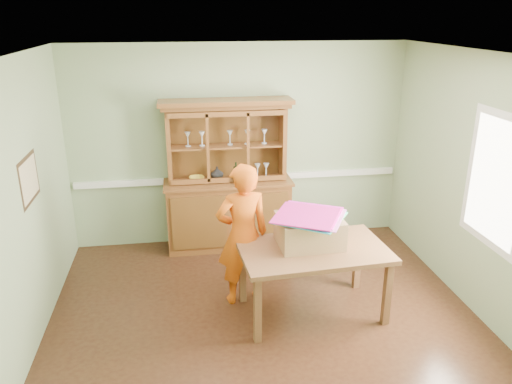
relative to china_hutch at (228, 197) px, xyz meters
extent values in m
plane|color=#452816|center=(0.19, -1.77, -0.71)|extent=(4.50, 4.50, 0.00)
plane|color=white|center=(0.19, -1.77, 1.99)|extent=(4.50, 4.50, 0.00)
plane|color=#8DA57B|center=(0.19, 0.23, 0.64)|extent=(4.50, 0.00, 4.50)
plane|color=#8DA57B|center=(-2.06, -1.77, 0.64)|extent=(0.00, 4.00, 4.00)
plane|color=#8DA57B|center=(2.44, -1.77, 0.64)|extent=(0.00, 4.00, 4.00)
plane|color=#8DA57B|center=(0.19, -3.77, 0.64)|extent=(4.50, 0.00, 4.50)
cube|color=white|center=(0.19, 0.20, 0.19)|extent=(4.41, 0.05, 0.08)
cube|color=#362515|center=(-2.04, -1.47, 0.84)|extent=(0.03, 0.60, 0.46)
cube|color=beige|center=(-2.03, -1.47, 0.84)|extent=(0.01, 0.52, 0.38)
cube|color=white|center=(2.42, -2.07, 0.79)|extent=(0.03, 0.96, 1.36)
cube|color=white|center=(2.41, -2.07, 0.79)|extent=(0.01, 0.80, 1.20)
cube|color=brown|center=(0.00, -0.02, -0.25)|extent=(1.64, 0.50, 0.91)
cube|color=brown|center=(0.00, -0.03, 0.22)|extent=(1.69, 0.55, 0.04)
cube|color=brown|center=(0.00, 0.21, 0.71)|extent=(1.55, 0.04, 0.95)
cube|color=brown|center=(-0.74, 0.05, 0.71)|extent=(0.05, 0.35, 0.95)
cube|color=brown|center=(0.75, 0.05, 0.71)|extent=(0.05, 0.35, 0.95)
cube|color=brown|center=(0.00, 0.05, 1.22)|extent=(1.64, 0.40, 0.05)
cube|color=brown|center=(0.00, 0.03, 1.27)|extent=(1.71, 0.44, 0.05)
cube|color=brown|center=(0.00, 0.05, 0.69)|extent=(1.44, 0.30, 0.02)
imported|color=#B2B2B7|center=(-0.14, 0.05, 0.32)|extent=(0.17, 0.17, 0.17)
imported|color=yellow|center=(-0.41, 0.05, 0.26)|extent=(0.20, 0.20, 0.05)
cylinder|color=black|center=(0.09, -0.18, 0.38)|extent=(0.06, 0.06, 0.29)
cube|color=brown|center=(0.71, -1.78, 0.02)|extent=(1.57, 1.01, 0.05)
cube|color=brown|center=(0.05, -2.20, -0.35)|extent=(0.08, 0.08, 0.71)
cube|color=brown|center=(0.00, -1.45, -0.35)|extent=(0.08, 0.08, 0.71)
cube|color=brown|center=(1.41, -2.11, -0.35)|extent=(0.08, 0.08, 0.71)
cube|color=brown|center=(1.36, -1.36, -0.35)|extent=(0.08, 0.08, 0.71)
cube|color=#91714A|center=(0.68, -1.68, 0.20)|extent=(0.66, 0.54, 0.30)
cube|color=#3DD077|center=(0.66, -1.69, 0.36)|extent=(0.84, 0.84, 0.01)
cube|color=#2EBBDA|center=(0.66, -1.69, 0.37)|extent=(0.84, 0.84, 0.01)
cube|color=#E86DCF|center=(0.66, -1.69, 0.37)|extent=(0.84, 0.84, 0.01)
cube|color=#E222B3|center=(0.66, -1.69, 0.38)|extent=(0.84, 0.84, 0.01)
cube|color=#CD1F88|center=(0.66, -1.69, 0.39)|extent=(0.84, 0.84, 0.01)
imported|color=#DB550D|center=(0.01, -1.43, 0.09)|extent=(0.63, 0.46, 1.60)
camera|label=1|loc=(-0.60, -6.27, 2.35)|focal=35.00mm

